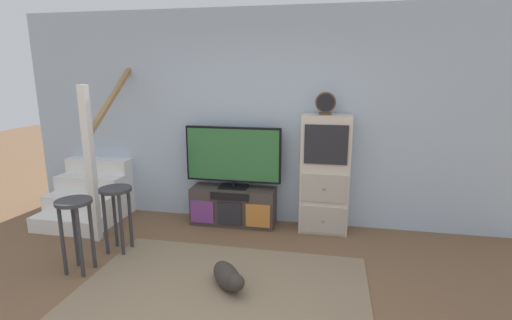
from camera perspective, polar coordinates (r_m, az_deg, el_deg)
back_wall at (r=4.91m, az=0.62°, el=6.21°), size 6.40×0.12×2.70m
area_rug at (r=3.62m, az=-5.25°, el=-19.16°), size 2.60×1.80×0.01m
media_console at (r=4.98m, az=-3.41°, el=-6.87°), size 1.08×0.38×0.48m
television at (r=4.81m, az=-3.44°, el=0.62°), size 1.22×0.22×0.79m
side_cabinet at (r=4.69m, az=10.25°, el=-2.15°), size 0.58×0.38×1.44m
desk_clock at (r=4.53m, az=10.35°, el=8.31°), size 0.24×0.08×0.26m
staircase at (r=5.73m, az=-22.51°, el=-3.82°), size 1.00×1.36×2.20m
bar_stool_near at (r=4.10m, az=-25.37°, el=-7.98°), size 0.34×0.34×0.74m
bar_stool_far at (r=4.40m, az=-20.12°, el=-6.27°), size 0.34×0.34×0.72m
dog at (r=3.63m, az=-4.19°, el=-17.03°), size 0.43×0.47×0.23m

